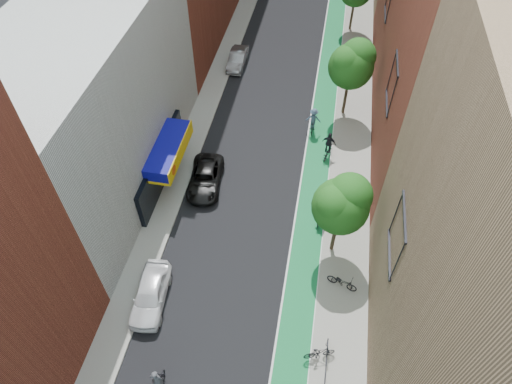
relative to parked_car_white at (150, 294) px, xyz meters
The scene contains 15 objects.
bike_lane 23.16m from the parked_car_white, 68.19° to the left, with size 2.00×68.00×0.01m, color #136F32.
sidewalk_left 21.55m from the parked_car_white, 93.73° to the left, with size 2.00×68.00×0.15m, color gray.
sidewalk_right 24.20m from the parked_car_white, 62.69° to the left, with size 3.00×68.00×0.15m, color gray.
building_left_white 12.59m from the parked_car_white, 123.98° to the left, with size 8.00×20.00×12.00m, color silver.
tree_near 12.27m from the parked_car_white, 28.29° to the left, with size 3.40×3.36×6.42m.
tree_mid 22.43m from the parked_car_white, 62.30° to the left, with size 3.55×3.53×6.74m.
parked_car_white is the anchor object (origin of this frame).
parked_car_black 9.64m from the parked_car_white, 85.08° to the left, with size 2.21×4.78×1.33m, color black.
parked_car_silver 25.03m from the parked_car_white, 90.00° to the left, with size 1.43×4.11×1.36m, color gray.
cyclist_lead 5.23m from the parked_car_white, 66.92° to the right, with size 0.70×1.85×2.13m.
cyclist_lane_near 12.00m from the parked_car_white, 39.78° to the left, with size 0.86×1.80×2.00m.
cyclist_lane_mid 16.95m from the parked_car_white, 56.72° to the left, with size 1.16×1.89×2.19m.
cyclist_lane_far 18.58m from the parked_car_white, 64.94° to the left, with size 1.19×1.68×2.19m.
parked_bike_mid 10.15m from the parked_car_white, ahead, with size 0.49×1.74×1.05m, color black.
parked_bike_far 11.33m from the parked_car_white, 14.51° to the left, with size 0.66×1.88×0.99m, color black.
Camera 1 is at (3.76, -7.25, 24.57)m, focal length 32.00 mm.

